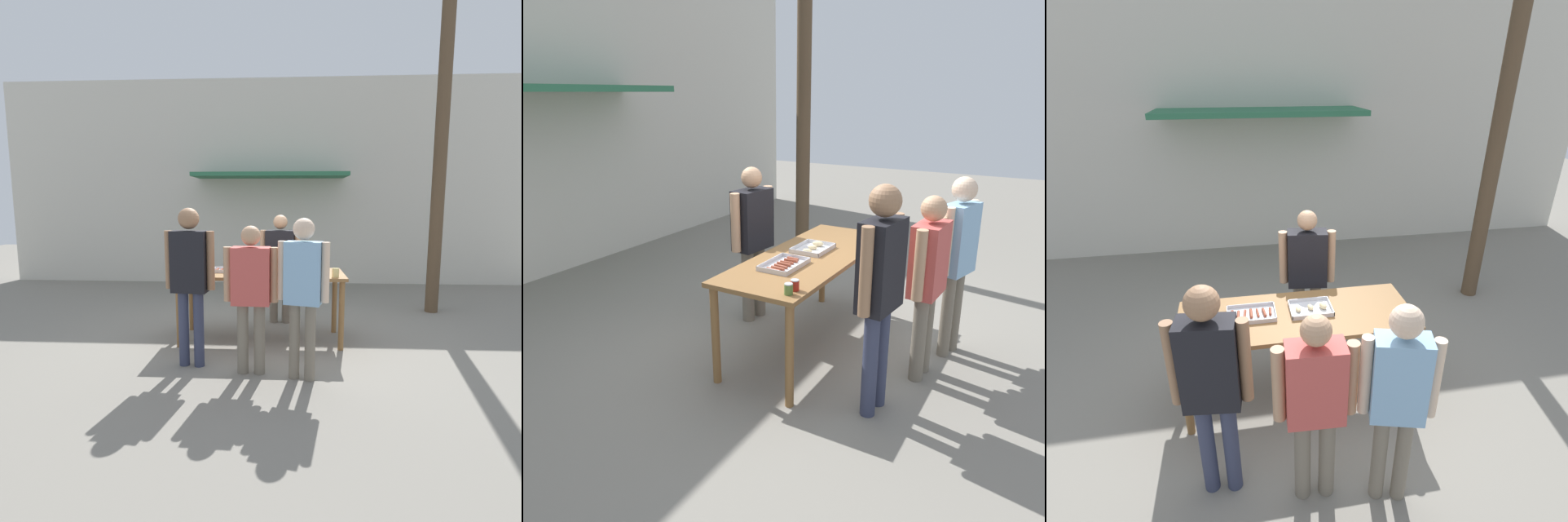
% 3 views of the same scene
% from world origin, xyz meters
% --- Properties ---
extents(ground_plane, '(24.00, 24.00, 0.00)m').
position_xyz_m(ground_plane, '(0.00, 0.00, 0.00)').
color(ground_plane, gray).
extents(building_facade_back, '(12.00, 1.11, 4.50)m').
position_xyz_m(building_facade_back, '(0.00, 3.98, 2.26)').
color(building_facade_back, beige).
rests_on(building_facade_back, ground).
extents(serving_table, '(2.17, 0.84, 0.91)m').
position_xyz_m(serving_table, '(0.00, 0.00, 0.81)').
color(serving_table, brown).
rests_on(serving_table, ground).
extents(food_tray_sausages, '(0.45, 0.30, 0.04)m').
position_xyz_m(food_tray_sausages, '(-0.41, 0.05, 0.93)').
color(food_tray_sausages, silver).
rests_on(food_tray_sausages, serving_table).
extents(food_tray_buns, '(0.39, 0.31, 0.06)m').
position_xyz_m(food_tray_buns, '(0.15, 0.05, 0.93)').
color(food_tray_buns, silver).
rests_on(food_tray_buns, serving_table).
extents(condiment_jar_mustard, '(0.07, 0.07, 0.09)m').
position_xyz_m(condiment_jar_mustard, '(-0.95, -0.30, 0.96)').
color(condiment_jar_mustard, '#567A38').
rests_on(condiment_jar_mustard, serving_table).
extents(condiment_jar_ketchup, '(0.07, 0.07, 0.09)m').
position_xyz_m(condiment_jar_ketchup, '(-0.86, -0.31, 0.96)').
color(condiment_jar_ketchup, '#B22319').
rests_on(condiment_jar_ketchup, serving_table).
extents(beer_cup, '(0.09, 0.09, 0.11)m').
position_xyz_m(beer_cup, '(0.94, -0.29, 0.97)').
color(beer_cup, '#DBC67A').
rests_on(beer_cup, serving_table).
extents(person_server_behind_table, '(0.61, 0.28, 1.65)m').
position_xyz_m(person_server_behind_table, '(0.25, 0.80, 0.98)').
color(person_server_behind_table, '#756B5B').
rests_on(person_server_behind_table, ground).
extents(person_customer_holding_hotdog, '(0.56, 0.25, 1.77)m').
position_xyz_m(person_customer_holding_hotdog, '(-0.73, -0.94, 1.07)').
color(person_customer_holding_hotdog, '#333851').
rests_on(person_customer_holding_hotdog, ground).
extents(person_customer_with_cup, '(0.52, 0.29, 1.67)m').
position_xyz_m(person_customer_with_cup, '(0.50, -1.23, 1.01)').
color(person_customer_with_cup, '#756B5B').
rests_on(person_customer_with_cup, ground).
extents(person_customer_waiting_in_line, '(0.58, 0.24, 1.59)m').
position_xyz_m(person_customer_waiting_in_line, '(-0.04, -1.11, 0.95)').
color(person_customer_waiting_in_line, '#756B5B').
rests_on(person_customer_waiting_in_line, ground).
extents(utility_pole, '(1.10, 0.21, 6.43)m').
position_xyz_m(utility_pole, '(2.80, 1.56, 3.31)').
color(utility_pole, brown).
rests_on(utility_pole, ground).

